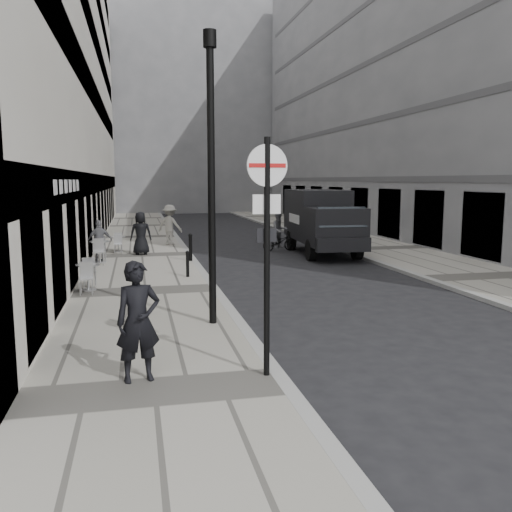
{
  "coord_description": "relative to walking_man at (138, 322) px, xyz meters",
  "views": [
    {
      "loc": [
        -2.2,
        -5.23,
        3.27
      ],
      "look_at": [
        0.67,
        7.72,
        1.4
      ],
      "focal_mm": 38.0,
      "sensor_mm": 36.0,
      "label": 1
    }
  ],
  "objects": [
    {
      "name": "cyclist",
      "position": [
        6.45,
        15.6,
        -0.37
      ],
      "size": [
        1.76,
        0.93,
        1.8
      ],
      "rotation": [
        0.0,
        0.0,
        0.22
      ],
      "color": "black",
      "rests_on": "ground"
    },
    {
      "name": "pedestrian_c",
      "position": [
        0.2,
        14.88,
        -0.04
      ],
      "size": [
        0.9,
        0.59,
        1.82
      ],
      "primitive_type": "imported",
      "rotation": [
        0.0,
        0.0,
        3.16
      ],
      "color": "black",
      "rests_on": "sidewalk"
    },
    {
      "name": "pedestrian_b",
      "position": [
        1.62,
        18.17,
        0.02
      ],
      "size": [
        1.45,
        1.29,
        1.95
      ],
      "primitive_type": "imported",
      "rotation": [
        0.0,
        0.0,
        2.58
      ],
      "color": "#A9A59C",
      "rests_on": "sidewalk"
    },
    {
      "name": "bollard_far",
      "position": [
        2.07,
        12.66,
        -0.45
      ],
      "size": [
        0.13,
        0.13,
        1.0
      ],
      "primitive_type": "cylinder",
      "color": "black",
      "rests_on": "sidewalk"
    },
    {
      "name": "far_sidewalk",
      "position": [
        11.22,
        14.8,
        -1.01
      ],
      "size": [
        4.0,
        60.0,
        0.12
      ],
      "primitive_type": "cube",
      "color": "gray",
      "rests_on": "ground"
    },
    {
      "name": "cafe_table_mid",
      "position": [
        -1.38,
        12.94,
        -0.46
      ],
      "size": [
        0.76,
        1.71,
        0.97
      ],
      "color": "#BBBABD",
      "rests_on": "sidewalk"
    },
    {
      "name": "pedestrian_a",
      "position": [
        -1.38,
        13.11,
        -0.14
      ],
      "size": [
        1.02,
        0.62,
        1.63
      ],
      "primitive_type": "imported",
      "rotation": [
        0.0,
        0.0,
        3.39
      ],
      "color": "slate",
      "rests_on": "sidewalk"
    },
    {
      "name": "cafe_table_near",
      "position": [
        -1.38,
        7.54,
        -0.51
      ],
      "size": [
        0.69,
        1.55,
        0.88
      ],
      "color": "#B9B9BC",
      "rests_on": "sidewalk"
    },
    {
      "name": "sidewalk",
      "position": [
        0.22,
        14.8,
        -1.01
      ],
      "size": [
        4.0,
        60.0,
        0.12
      ],
      "primitive_type": "cube",
      "color": "gray",
      "rests_on": "ground"
    },
    {
      "name": "panel_van",
      "position": [
        8.05,
        14.39,
        0.51
      ],
      "size": [
        2.6,
        6.12,
        2.82
      ],
      "rotation": [
        0.0,
        0.0,
        -0.07
      ],
      "color": "black",
      "rests_on": "ground"
    },
    {
      "name": "walking_man",
      "position": [
        0.0,
        0.0,
        0.0
      ],
      "size": [
        0.77,
        0.59,
        1.91
      ],
      "primitive_type": "imported",
      "rotation": [
        0.0,
        0.0,
        0.2
      ],
      "color": "black",
      "rests_on": "sidewalk"
    },
    {
      "name": "lamppost",
      "position": [
        1.62,
        3.21,
        2.5
      ],
      "size": [
        0.28,
        0.28,
        6.22
      ],
      "color": "black",
      "rests_on": "sidewalk"
    },
    {
      "name": "sign_post",
      "position": [
        2.02,
        -0.2,
        1.48
      ],
      "size": [
        0.65,
        0.12,
        3.8
      ],
      "rotation": [
        0.0,
        0.0,
        0.08
      ],
      "color": "black",
      "rests_on": "sidewalk"
    },
    {
      "name": "bollard_near",
      "position": [
        1.62,
        9.12,
        -0.55
      ],
      "size": [
        0.11,
        0.11,
        0.8
      ],
      "primitive_type": "cylinder",
      "color": "black",
      "rests_on": "sidewalk"
    },
    {
      "name": "building_far",
      "position": [
        3.72,
        52.8,
        9.93
      ],
      "size": [
        24.0,
        16.0,
        22.0
      ],
      "primitive_type": "cube",
      "color": "gray",
      "rests_on": "ground"
    },
    {
      "name": "building_left",
      "position": [
        -3.78,
        21.3,
        7.93
      ],
      "size": [
        4.0,
        45.0,
        18.0
      ],
      "primitive_type": "cube",
      "color": "silver",
      "rests_on": "ground"
    },
    {
      "name": "ground",
      "position": [
        2.22,
        -3.2,
        -1.07
      ],
      "size": [
        120.0,
        120.0,
        0.0
      ],
      "primitive_type": "plane",
      "color": "black",
      "rests_on": "ground"
    },
    {
      "name": "building_right",
      "position": [
        16.22,
        21.3,
        8.93
      ],
      "size": [
        6.0,
        45.0,
        20.0
      ],
      "primitive_type": "cube",
      "color": "gray",
      "rests_on": "ground"
    },
    {
      "name": "cafe_table_far",
      "position": [
        -0.78,
        15.97,
        -0.55
      ],
      "size": [
        0.62,
        1.41,
        0.8
      ],
      "color": "#BDBEC0",
      "rests_on": "sidewalk"
    }
  ]
}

